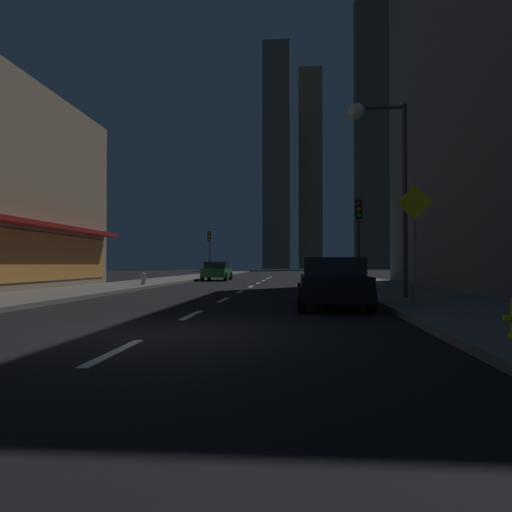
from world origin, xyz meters
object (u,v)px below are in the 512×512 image
at_px(car_parked_near, 333,283).
at_px(fire_hydrant_far_left, 143,279).
at_px(traffic_light_far_left, 210,243).
at_px(street_lamp_right, 380,151).
at_px(traffic_light_near_right, 359,224).
at_px(car_parked_far, 217,271).
at_px(pedestrian_crossing_sign, 415,235).

bearing_deg(car_parked_near, fire_hydrant_far_left, 127.12).
relative_size(car_parked_near, traffic_light_far_left, 1.01).
distance_m(fire_hydrant_far_left, traffic_light_far_left, 18.69).
height_order(traffic_light_far_left, street_lamp_right, street_lamp_right).
bearing_deg(traffic_light_near_right, car_parked_far, 122.72).
height_order(car_parked_near, street_lamp_right, street_lamp_right).
distance_m(car_parked_far, street_lamp_right, 23.25).
bearing_deg(car_parked_far, pedestrian_crossing_sign, -69.74).
xyz_separation_m(car_parked_far, traffic_light_near_right, (9.10, -14.16, 2.45)).
relative_size(traffic_light_near_right, street_lamp_right, 0.64).
height_order(fire_hydrant_far_left, pedestrian_crossing_sign, pedestrian_crossing_sign).
bearing_deg(fire_hydrant_far_left, car_parked_near, -52.88).
bearing_deg(traffic_light_far_left, street_lamp_right, -69.03).
distance_m(car_parked_near, fire_hydrant_far_left, 15.74).
distance_m(traffic_light_near_right, street_lamp_right, 7.09).
relative_size(car_parked_far, traffic_light_far_left, 1.01).
bearing_deg(traffic_light_near_right, traffic_light_far_left, 117.05).
xyz_separation_m(fire_hydrant_far_left, street_lamp_right, (11.28, -9.90, 4.61)).
relative_size(fire_hydrant_far_left, street_lamp_right, 0.10).
distance_m(car_parked_near, car_parked_far, 24.73).
distance_m(car_parked_near, street_lamp_right, 5.38).
relative_size(car_parked_far, traffic_light_near_right, 1.01).
bearing_deg(car_parked_near, street_lamp_right, 56.15).
bearing_deg(traffic_light_near_right, street_lamp_right, -91.01).
relative_size(car_parked_near, street_lamp_right, 0.64).
xyz_separation_m(fire_hydrant_far_left, traffic_light_far_left, (0.40, 18.48, 2.74)).
relative_size(traffic_light_near_right, traffic_light_far_left, 1.00).
xyz_separation_m(car_parked_near, fire_hydrant_far_left, (-9.50, 12.55, -0.29)).
bearing_deg(traffic_light_near_right, pedestrian_crossing_sign, -89.47).
bearing_deg(car_parked_near, traffic_light_near_right, 78.68).
bearing_deg(fire_hydrant_far_left, traffic_light_far_left, 88.76).
height_order(car_parked_near, traffic_light_near_right, traffic_light_near_right).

